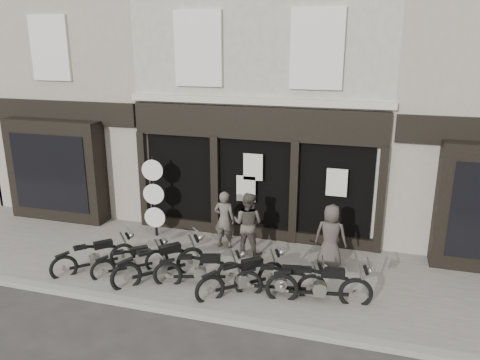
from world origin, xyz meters
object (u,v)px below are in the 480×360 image
(motorcycle_6, at_px, (320,288))
(advert_sign_post, at_px, (154,200))
(motorcycle_1, at_px, (131,263))
(man_centre, at_px, (248,223))
(motorcycle_5, at_px, (281,283))
(motorcycle_0, at_px, (95,259))
(motorcycle_3, at_px, (201,272))
(man_right, at_px, (331,236))
(motorcycle_2, at_px, (161,266))
(motorcycle_4, at_px, (242,280))
(man_left, at_px, (224,220))

(motorcycle_6, xyz_separation_m, advert_sign_post, (-5.05, 2.26, 0.77))
(motorcycle_1, relative_size, man_centre, 0.93)
(motorcycle_5, bearing_deg, motorcycle_1, 170.52)
(motorcycle_0, bearing_deg, motorcycle_6, -44.24)
(motorcycle_1, distance_m, motorcycle_3, 1.83)
(motorcycle_6, bearing_deg, motorcycle_0, 171.62)
(man_right, bearing_deg, motorcycle_1, 24.11)
(motorcycle_3, bearing_deg, motorcycle_2, 164.99)
(man_centre, bearing_deg, motorcycle_4, 110.39)
(man_left, height_order, man_centre, man_centre)
(motorcycle_2, distance_m, motorcycle_4, 2.05)
(motorcycle_1, relative_size, man_left, 0.99)
(motorcycle_3, xyz_separation_m, man_centre, (0.61, 1.92, 0.56))
(motorcycle_4, xyz_separation_m, man_left, (-1.16, 2.20, 0.50))
(man_left, bearing_deg, man_right, 173.95)
(motorcycle_1, relative_size, motorcycle_4, 0.87)
(motorcycle_2, distance_m, motorcycle_6, 3.78)
(motorcycle_5, bearing_deg, man_centre, 115.06)
(motorcycle_2, xyz_separation_m, motorcycle_5, (2.91, 0.10, -0.05))
(man_right, xyz_separation_m, advert_sign_post, (-5.06, 0.47, 0.28))
(man_left, distance_m, advert_sign_post, 2.19)
(motorcycle_0, relative_size, man_left, 1.03)
(motorcycle_1, distance_m, man_left, 2.76)
(man_centre, xyz_separation_m, advert_sign_post, (-2.89, 0.35, 0.25))
(motorcycle_0, xyz_separation_m, motorcycle_6, (5.55, 0.09, 0.04))
(man_right, bearing_deg, motorcycle_5, 66.27)
(motorcycle_2, relative_size, motorcycle_3, 0.90)
(motorcycle_0, relative_size, motorcycle_6, 0.72)
(man_centre, bearing_deg, man_right, -174.99)
(motorcycle_1, xyz_separation_m, man_centre, (2.43, 1.88, 0.60))
(motorcycle_4, distance_m, motorcycle_6, 1.73)
(motorcycle_1, bearing_deg, motorcycle_6, -41.31)
(motorcycle_5, bearing_deg, man_right, 53.14)
(motorcycle_0, relative_size, motorcycle_5, 0.80)
(motorcycle_5, distance_m, man_centre, 2.33)
(motorcycle_0, distance_m, man_right, 5.89)
(motorcycle_4, bearing_deg, motorcycle_6, -38.94)
(motorcycle_6, bearing_deg, motorcycle_5, 167.27)
(motorcycle_5, bearing_deg, motorcycle_3, 172.18)
(motorcycle_4, xyz_separation_m, man_centre, (-0.43, 1.99, 0.55))
(motorcycle_0, relative_size, motorcycle_2, 0.88)
(motorcycle_5, distance_m, man_left, 2.94)
(motorcycle_3, bearing_deg, motorcycle_4, -20.58)
(motorcycle_3, bearing_deg, advert_sign_post, 118.33)
(motorcycle_5, height_order, man_left, man_left)
(motorcycle_1, height_order, motorcycle_2, motorcycle_2)
(man_left, xyz_separation_m, advert_sign_post, (-2.16, 0.15, 0.29))
(motorcycle_0, height_order, man_centre, man_centre)
(man_left, bearing_deg, motorcycle_5, 134.85)
(motorcycle_5, height_order, man_right, man_right)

